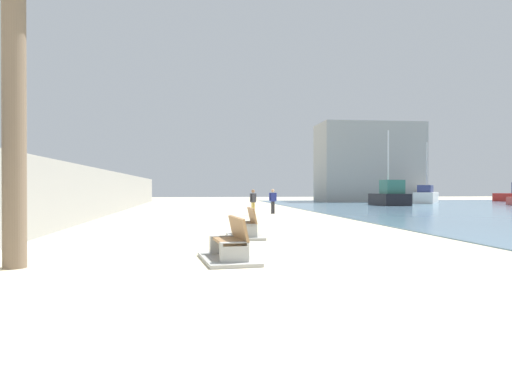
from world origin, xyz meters
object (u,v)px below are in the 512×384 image
object	(u,v)px
person_standing	(253,200)
bench_near	(229,250)
boat_outer	(426,196)
boat_mid_bay	(390,196)
bench_far	(246,230)
person_walking	(273,200)

from	to	relation	value
person_standing	bench_near	bearing A→B (deg)	-98.69
boat_outer	boat_mid_bay	bearing A→B (deg)	-136.65
bench_near	bench_far	world-z (taller)	same
bench_near	boat_outer	xyz separation A→B (m)	(23.92, 38.24, 0.55)
bench_far	person_standing	bearing A→B (deg)	81.96
bench_far	boat_mid_bay	world-z (taller)	boat_mid_bay
bench_near	person_standing	size ratio (longest dim) A/B	1.43
person_walking	bench_far	bearing A→B (deg)	-102.75
bench_far	person_standing	size ratio (longest dim) A/B	1.36
person_standing	boat_mid_bay	world-z (taller)	boat_mid_bay
bench_near	person_walking	bearing A→B (deg)	77.87
person_standing	boat_outer	size ratio (longest dim) A/B	0.22
person_walking	person_standing	bearing A→B (deg)	-131.95
boat_mid_bay	boat_outer	size ratio (longest dim) A/B	1.00
person_standing	boat_mid_bay	size ratio (longest dim) A/B	0.22
person_walking	boat_mid_bay	distance (m)	17.92
boat_mid_bay	person_walking	bearing A→B (deg)	-136.32
bench_far	person_standing	xyz separation A→B (m)	(1.81, 12.84, 0.65)
bench_near	bench_far	xyz separation A→B (m)	(0.91, 5.01, 0.00)
person_standing	bench_far	bearing A→B (deg)	-98.04
boat_mid_bay	boat_outer	world-z (taller)	boat_mid_bay
bench_near	boat_mid_bay	world-z (taller)	boat_mid_bay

